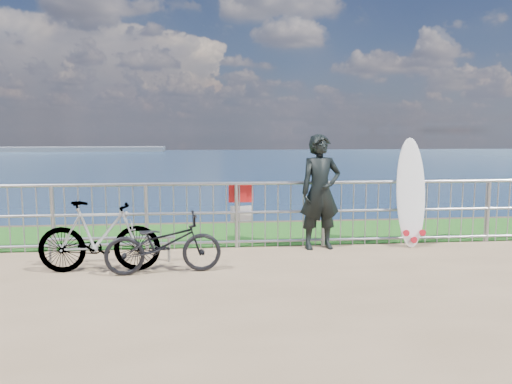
{
  "coord_description": "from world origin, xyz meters",
  "views": [
    {
      "loc": [
        -1.02,
        -6.72,
        1.98
      ],
      "look_at": [
        -0.21,
        1.2,
        1.0
      ],
      "focal_mm": 35.0,
      "sensor_mm": 36.0,
      "label": 1
    }
  ],
  "objects": [
    {
      "name": "bike_rack",
      "position": [
        -2.46,
        0.79,
        0.33
      ],
      "size": [
        1.95,
        0.05,
        0.4
      ],
      "color": "#97999F",
      "rests_on": "ground"
    },
    {
      "name": "bicycle_far",
      "position": [
        -2.51,
        0.33,
        0.51
      ],
      "size": [
        1.68,
        0.48,
        1.01
      ],
      "primitive_type": "imported",
      "rotation": [
        0.0,
        0.0,
        1.57
      ],
      "color": "black",
      "rests_on": "ground"
    },
    {
      "name": "bicycle_near",
      "position": [
        -1.61,
        0.17,
        0.42
      ],
      "size": [
        1.66,
        0.74,
        0.84
      ],
      "primitive_type": "imported",
      "rotation": [
        0.0,
        0.0,
        1.69
      ],
      "color": "black",
      "rests_on": "ground"
    },
    {
      "name": "surfboard",
      "position": [
        2.49,
        1.44,
        0.86
      ],
      "size": [
        0.54,
        0.5,
        1.87
      ],
      "color": "white",
      "rests_on": "ground"
    },
    {
      "name": "surfer",
      "position": [
        0.89,
        1.4,
        0.96
      ],
      "size": [
        0.76,
        0.55,
        1.92
      ],
      "primitive_type": "imported",
      "rotation": [
        0.0,
        0.0,
        0.14
      ],
      "color": "black",
      "rests_on": "ground"
    },
    {
      "name": "railing",
      "position": [
        0.01,
        1.6,
        0.58
      ],
      "size": [
        10.06,
        0.1,
        1.13
      ],
      "color": "#97999F",
      "rests_on": "ground"
    },
    {
      "name": "grass_strip",
      "position": [
        0.0,
        2.7,
        0.01
      ],
      "size": [
        120.0,
        120.0,
        0.0
      ],
      "primitive_type": "plane",
      "color": "#195216",
      "rests_on": "ground"
    },
    {
      "name": "seascape",
      "position": [
        -43.75,
        147.49,
        -4.03
      ],
      "size": [
        260.0,
        260.0,
        5.0
      ],
      "color": "brown",
      "rests_on": "ground"
    }
  ]
}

